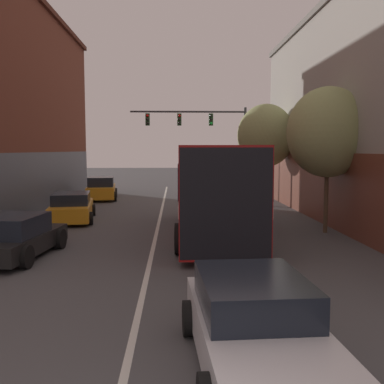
% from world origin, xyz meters
% --- Properties ---
extents(lane_center_line, '(0.14, 43.07, 0.01)m').
position_xyz_m(lane_center_line, '(0.00, 15.53, 0.00)').
color(lane_center_line, silver).
rests_on(lane_center_line, ground_plane).
extents(bus, '(3.21, 10.40, 3.46)m').
position_xyz_m(bus, '(2.33, 13.97, 1.94)').
color(bus, maroon).
rests_on(bus, ground_plane).
extents(hatchback_foreground, '(2.20, 4.34, 1.37)m').
position_xyz_m(hatchback_foreground, '(1.97, 3.28, 0.66)').
color(hatchback_foreground, silver).
rests_on(hatchback_foreground, ground_plane).
extents(parked_car_left_near, '(2.41, 4.40, 1.53)m').
position_xyz_m(parked_car_left_near, '(-4.21, 26.86, 0.72)').
color(parked_car_left_near, orange).
rests_on(parked_car_left_near, ground_plane).
extents(parked_car_left_mid, '(2.49, 4.72, 1.34)m').
position_xyz_m(parked_car_left_mid, '(-4.11, 17.84, 0.64)').
color(parked_car_left_mid, orange).
rests_on(parked_car_left_mid, ground_plane).
extents(parked_car_left_far, '(2.45, 4.33, 1.34)m').
position_xyz_m(parked_car_left_far, '(-4.21, 10.53, 0.64)').
color(parked_car_left_far, black).
rests_on(parked_car_left_far, ground_plane).
extents(traffic_signal_gantry, '(7.81, 0.36, 6.17)m').
position_xyz_m(traffic_signal_gantry, '(2.86, 27.05, 4.60)').
color(traffic_signal_gantry, '#333338').
rests_on(traffic_signal_gantry, ground_plane).
extents(street_tree_near, '(3.26, 2.93, 5.82)m').
position_xyz_m(street_tree_near, '(6.82, 14.40, 4.02)').
color(street_tree_near, brown).
rests_on(street_tree_near, ground_plane).
extents(street_tree_far, '(3.39, 3.05, 6.04)m').
position_xyz_m(street_tree_far, '(6.16, 23.34, 4.17)').
color(street_tree_far, '#4C3823').
rests_on(street_tree_far, ground_plane).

